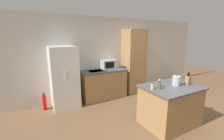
% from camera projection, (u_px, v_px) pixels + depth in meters
% --- Properties ---
extents(ground_plane, '(14.00, 14.00, 0.00)m').
position_uv_depth(ground_plane, '(169.00, 120.00, 3.63)').
color(ground_plane, brown).
extents(wall_back, '(7.20, 0.06, 2.60)m').
position_uv_depth(wall_back, '(119.00, 56.00, 5.35)').
color(wall_back, beige).
rests_on(wall_back, ground_plane).
extents(refrigerator, '(0.72, 0.70, 1.72)m').
position_uv_depth(refrigerator, '(64.00, 77.00, 4.19)').
color(refrigerator, white).
rests_on(refrigerator, ground_plane).
extents(back_counter, '(1.46, 0.66, 0.93)m').
position_uv_depth(back_counter, '(103.00, 84.00, 4.86)').
color(back_counter, '#9E7547').
rests_on(back_counter, ground_plane).
extents(pantry_cabinet, '(0.72, 0.58, 2.22)m').
position_uv_depth(pantry_cabinet, '(134.00, 61.00, 5.32)').
color(pantry_cabinet, '#9E7547').
rests_on(pantry_cabinet, ground_plane).
extents(kitchen_island, '(1.23, 0.93, 0.91)m').
position_uv_depth(kitchen_island, '(170.00, 105.00, 3.38)').
color(kitchen_island, '#9E7547').
rests_on(kitchen_island, ground_plane).
extents(microwave, '(0.53, 0.33, 0.29)m').
position_uv_depth(microwave, '(109.00, 64.00, 4.97)').
color(microwave, '#B2B5B7').
rests_on(microwave, back_counter).
extents(knife_block, '(0.10, 0.09, 0.29)m').
position_uv_depth(knife_block, '(188.00, 80.00, 3.38)').
color(knife_block, '#9E7547').
rests_on(knife_block, kitchen_island).
extents(spice_bottle_tall_dark, '(0.06, 0.06, 0.14)m').
position_uv_depth(spice_bottle_tall_dark, '(152.00, 86.00, 3.09)').
color(spice_bottle_tall_dark, beige).
rests_on(spice_bottle_tall_dark, kitchen_island).
extents(spice_bottle_short_red, '(0.05, 0.05, 0.18)m').
position_uv_depth(spice_bottle_short_red, '(159.00, 83.00, 3.21)').
color(spice_bottle_short_red, '#563319').
rests_on(spice_bottle_short_red, kitchen_island).
extents(spice_bottle_amber_oil, '(0.05, 0.05, 0.16)m').
position_uv_depth(spice_bottle_amber_oil, '(160.00, 86.00, 3.09)').
color(spice_bottle_amber_oil, '#337033').
rests_on(spice_bottle_amber_oil, kitchen_island).
extents(kettle, '(0.17, 0.17, 0.24)m').
position_uv_depth(kettle, '(176.00, 81.00, 3.31)').
color(kettle, '#B2B5B7').
rests_on(kettle, kitchen_island).
extents(fire_extinguisher, '(0.10, 0.10, 0.49)m').
position_uv_depth(fire_extinguisher, '(45.00, 102.00, 4.09)').
color(fire_extinguisher, red).
rests_on(fire_extinguisher, ground_plane).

